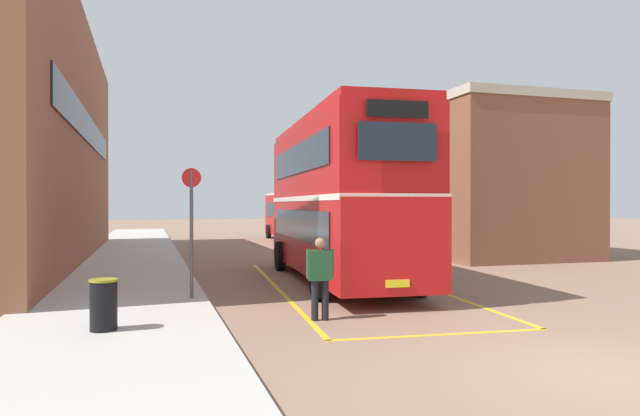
{
  "coord_description": "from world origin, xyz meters",
  "views": [
    {
      "loc": [
        -5.81,
        -6.24,
        2.29
      ],
      "look_at": [
        -0.35,
        11.77,
        2.17
      ],
      "focal_mm": 31.96,
      "sensor_mm": 36.0,
      "label": 1
    }
  ],
  "objects_px": {
    "bus_stop_sign": "(191,221)",
    "pedestrian_boarding": "(320,273)",
    "double_decker_bus": "(338,197)",
    "single_deck_bus": "(294,215)",
    "litter_bin": "(104,305)"
  },
  "relations": [
    {
      "from": "double_decker_bus",
      "to": "single_deck_bus",
      "type": "xyz_separation_m",
      "value": [
        3.49,
        19.19,
        -0.88
      ]
    },
    {
      "from": "single_deck_bus",
      "to": "pedestrian_boarding",
      "type": "height_order",
      "value": "single_deck_bus"
    },
    {
      "from": "double_decker_bus",
      "to": "pedestrian_boarding",
      "type": "bearing_deg",
      "value": -112.23
    },
    {
      "from": "double_decker_bus",
      "to": "single_deck_bus",
      "type": "height_order",
      "value": "double_decker_bus"
    },
    {
      "from": "single_deck_bus",
      "to": "pedestrian_boarding",
      "type": "xyz_separation_m",
      "value": [
        -5.63,
        -24.44,
        -0.7
      ]
    },
    {
      "from": "pedestrian_boarding",
      "to": "double_decker_bus",
      "type": "bearing_deg",
      "value": 67.77
    },
    {
      "from": "litter_bin",
      "to": "bus_stop_sign",
      "type": "xyz_separation_m",
      "value": [
        1.68,
        3.0,
        1.33
      ]
    },
    {
      "from": "bus_stop_sign",
      "to": "single_deck_bus",
      "type": "bearing_deg",
      "value": 70.05
    },
    {
      "from": "pedestrian_boarding",
      "to": "bus_stop_sign",
      "type": "relative_size",
      "value": 0.55
    },
    {
      "from": "bus_stop_sign",
      "to": "pedestrian_boarding",
      "type": "bearing_deg",
      "value": -48.78
    },
    {
      "from": "single_deck_bus",
      "to": "pedestrian_boarding",
      "type": "relative_size",
      "value": 5.2
    },
    {
      "from": "single_deck_bus",
      "to": "pedestrian_boarding",
      "type": "bearing_deg",
      "value": -102.98
    },
    {
      "from": "double_decker_bus",
      "to": "bus_stop_sign",
      "type": "bearing_deg",
      "value": -149.27
    },
    {
      "from": "single_deck_bus",
      "to": "bus_stop_sign",
      "type": "distance_m",
      "value": 23.22
    },
    {
      "from": "pedestrian_boarding",
      "to": "litter_bin",
      "type": "distance_m",
      "value": 4.01
    }
  ]
}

